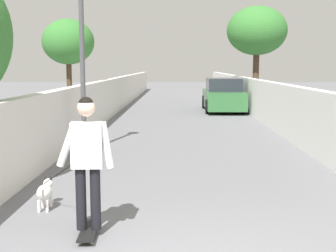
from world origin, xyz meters
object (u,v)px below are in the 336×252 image
(tree_right_mid, at_px, (257,31))
(person_skateboarder, at_px, (87,153))
(car_near, at_px, (223,96))
(tree_left_near, at_px, (68,42))
(lamp_post, at_px, (81,27))
(skateboard, at_px, (89,230))
(dog, at_px, (45,191))

(tree_right_mid, bearing_deg, person_skateboarder, 163.93)
(tree_right_mid, bearing_deg, car_near, 136.50)
(tree_right_mid, distance_m, person_skateboarder, 18.72)
(tree_left_near, bearing_deg, tree_right_mid, -53.59)
(lamp_post, bearing_deg, tree_left_near, 16.28)
(tree_left_near, bearing_deg, lamp_post, -163.72)
(tree_right_mid, bearing_deg, lamp_post, 152.65)
(tree_right_mid, xyz_separation_m, person_skateboarder, (-17.79, 5.13, -2.78))
(skateboard, bearing_deg, tree_right_mid, -16.07)
(tree_left_near, relative_size, lamp_post, 0.86)
(lamp_post, distance_m, car_near, 11.45)
(lamp_post, bearing_deg, person_skateboarder, -167.92)
(tree_left_near, distance_m, skateboard, 12.52)
(skateboard, height_order, car_near, car_near)
(tree_right_mid, xyz_separation_m, skateboard, (-17.79, 5.13, -3.78))
(tree_right_mid, distance_m, lamp_post, 13.78)
(tree_left_near, relative_size, skateboard, 4.79)
(lamp_post, height_order, dog, lamp_post)
(tree_right_mid, height_order, car_near, tree_right_mid)
(lamp_post, distance_m, person_skateboarder, 6.04)
(person_skateboarder, xyz_separation_m, dog, (1.05, 0.86, -0.79))
(dog, xyz_separation_m, car_near, (14.80, -4.14, 0.44))
(tree_right_mid, relative_size, car_near, 1.19)
(skateboard, bearing_deg, lamp_post, 12.08)
(skateboard, xyz_separation_m, person_skateboarder, (0.00, 0.00, 1.00))
(lamp_post, relative_size, dog, 3.32)
(dog, bearing_deg, skateboard, -140.85)
(tree_right_mid, bearing_deg, tree_left_near, 126.41)
(person_skateboarder, distance_m, dog, 1.57)
(lamp_post, relative_size, person_skateboarder, 2.68)
(tree_left_near, xyz_separation_m, tree_right_mid, (6.00, -8.13, 0.85))
(lamp_post, height_order, car_near, lamp_post)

